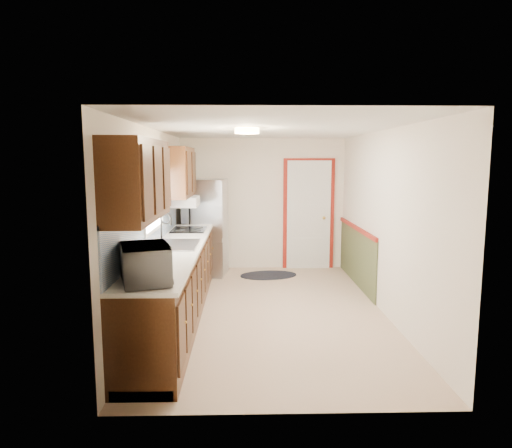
{
  "coord_description": "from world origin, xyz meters",
  "views": [
    {
      "loc": [
        -0.33,
        -5.88,
        2.01
      ],
      "look_at": [
        -0.18,
        0.22,
        1.15
      ],
      "focal_mm": 32.0,
      "sensor_mm": 36.0,
      "label": 1
    }
  ],
  "objects": [
    {
      "name": "rug",
      "position": [
        0.08,
        1.9,
        0.01
      ],
      "size": [
        1.08,
        0.79,
        0.01
      ],
      "primitive_type": "ellipsoid",
      "rotation": [
        0.0,
        0.0,
        0.16
      ],
      "color": "black",
      "rests_on": "ground"
    },
    {
      "name": "refrigerator",
      "position": [
        -1.02,
        2.05,
        0.84
      ],
      "size": [
        0.78,
        0.75,
        1.68
      ],
      "rotation": [
        0.0,
        0.0,
        -0.13
      ],
      "color": "#B7B7BC",
      "rests_on": "ground"
    },
    {
      "name": "ceiling_fixture",
      "position": [
        -0.3,
        -0.2,
        2.36
      ],
      "size": [
        0.3,
        0.3,
        0.06
      ],
      "primitive_type": "cylinder",
      "color": "#FFD88C",
      "rests_on": "room_shell"
    },
    {
      "name": "kitchen_run",
      "position": [
        -1.24,
        -0.29,
        0.81
      ],
      "size": [
        0.63,
        4.0,
        2.2
      ],
      "color": "#331A0B",
      "rests_on": "ground"
    },
    {
      "name": "room_shell",
      "position": [
        0.0,
        0.0,
        1.2
      ],
      "size": [
        3.2,
        5.2,
        2.52
      ],
      "color": "tan",
      "rests_on": "ground"
    },
    {
      "name": "microwave",
      "position": [
        -1.2,
        -1.95,
        1.14
      ],
      "size": [
        0.5,
        0.67,
        0.4
      ],
      "primitive_type": "imported",
      "rotation": [
        0.0,
        0.0,
        1.89
      ],
      "color": "white",
      "rests_on": "kitchen_run"
    },
    {
      "name": "back_wall_trim",
      "position": [
        0.99,
        2.21,
        0.89
      ],
      "size": [
        1.12,
        2.3,
        2.08
      ],
      "color": "maroon",
      "rests_on": "ground"
    },
    {
      "name": "cooktop",
      "position": [
        -1.19,
        1.05,
        0.95
      ],
      "size": [
        0.51,
        0.61,
        0.02
      ],
      "primitive_type": "cube",
      "color": "black",
      "rests_on": "kitchen_run"
    }
  ]
}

